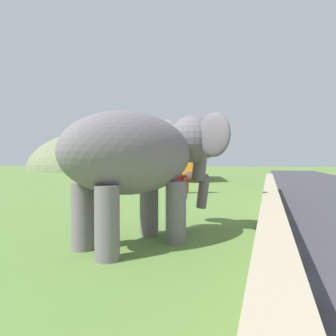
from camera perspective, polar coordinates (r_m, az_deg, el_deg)
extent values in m
cube|color=black|center=(4.09, 23.71, -22.21)|extent=(0.90, 0.20, 0.24)
cube|color=white|center=(4.92, 22.70, -18.07)|extent=(0.90, 0.20, 0.24)
cube|color=black|center=(5.78, 22.01, -15.14)|extent=(0.90, 0.20, 0.24)
cube|color=white|center=(6.65, 21.52, -12.97)|extent=(0.90, 0.20, 0.24)
cube|color=black|center=(7.52, 21.14, -11.30)|extent=(0.90, 0.20, 0.24)
cube|color=white|center=(8.40, 20.85, -9.98)|extent=(0.90, 0.20, 0.24)
cube|color=black|center=(9.28, 20.62, -8.91)|extent=(0.90, 0.20, 0.24)
cube|color=white|center=(10.17, 20.42, -8.03)|extent=(0.90, 0.20, 0.24)
cube|color=black|center=(11.06, 20.26, -7.29)|extent=(0.90, 0.20, 0.24)
cube|color=tan|center=(5.77, 18.95, -11.25)|extent=(28.00, 0.36, 1.00)
cylinder|color=slate|center=(7.19, -3.60, -7.43)|extent=(0.44, 0.44, 1.32)
cylinder|color=slate|center=(6.53, 1.49, -8.30)|extent=(0.44, 0.44, 1.32)
cylinder|color=slate|center=(6.26, -15.81, -8.76)|extent=(0.44, 0.44, 1.32)
cylinder|color=slate|center=(5.49, -11.42, -10.14)|extent=(0.44, 0.44, 1.32)
ellipsoid|color=slate|center=(6.24, -7.00, 2.80)|extent=(3.49, 2.88, 1.70)
sphere|color=slate|center=(7.51, 4.63, 5.45)|extent=(1.16, 1.16, 1.16)
ellipsoid|color=#D84C8C|center=(7.74, 6.08, 6.43)|extent=(0.62, 0.73, 0.44)
ellipsoid|color=slate|center=(7.96, -0.26, 5.57)|extent=(0.64, 0.91, 1.00)
ellipsoid|color=slate|center=(6.91, 8.64, 6.23)|extent=(0.64, 0.91, 1.00)
cylinder|color=slate|center=(7.71, 6.07, 1.25)|extent=(0.52, 0.57, 0.99)
cylinder|color=slate|center=(7.84, 6.61, -4.61)|extent=(0.41, 0.46, 0.83)
cone|color=beige|center=(7.85, 4.24, 1.98)|extent=(0.39, 0.56, 0.22)
cone|color=beige|center=(7.49, 7.40, 2.01)|extent=(0.39, 0.56, 0.22)
cylinder|color=navy|center=(7.81, 1.49, -8.59)|extent=(0.15, 0.15, 0.82)
cylinder|color=navy|center=(7.66, 2.42, -8.79)|extent=(0.15, 0.15, 0.82)
cube|color=red|center=(7.65, 1.95, -3.51)|extent=(0.43, 0.47, 0.58)
cylinder|color=#9E7251|center=(7.85, 0.77, -3.60)|extent=(0.17, 0.19, 0.53)
cylinder|color=#9E7251|center=(7.45, 3.20, -3.86)|extent=(0.16, 0.17, 0.53)
sphere|color=#9E7251|center=(7.62, 1.95, -0.29)|extent=(0.23, 0.23, 0.23)
cube|color=orange|center=(29.81, 4.15, 1.69)|extent=(10.10, 4.68, 3.00)
cube|color=#3F5160|center=(29.82, 4.15, 2.72)|extent=(9.35, 4.54, 0.76)
cylinder|color=black|center=(33.00, 2.24, -0.96)|extent=(1.04, 0.52, 1.00)
cylinder|color=black|center=(32.96, 6.24, -0.97)|extent=(1.04, 0.52, 1.00)
cylinder|color=black|center=(26.75, 1.56, -1.47)|extent=(1.04, 0.52, 1.00)
cylinder|color=black|center=(26.71, 6.49, -1.48)|extent=(1.04, 0.52, 1.00)
cylinder|color=#473323|center=(16.61, 3.70, -3.69)|extent=(0.12, 0.12, 0.65)
cylinder|color=#473323|center=(16.97, 3.63, -3.59)|extent=(0.12, 0.12, 0.65)
cylinder|color=#473323|center=(16.69, 6.79, -3.67)|extent=(0.12, 0.12, 0.65)
cylinder|color=#473323|center=(17.05, 6.65, -3.57)|extent=(0.12, 0.12, 0.65)
ellipsoid|color=#473323|center=(16.78, 5.20, -1.68)|extent=(1.04, 1.61, 0.66)
ellipsoid|color=#473323|center=(16.72, 2.03, -1.35)|extent=(0.37, 0.46, 0.32)
ellipsoid|color=#737C59|center=(66.51, -9.68, -0.33)|extent=(40.05, 32.04, 17.64)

